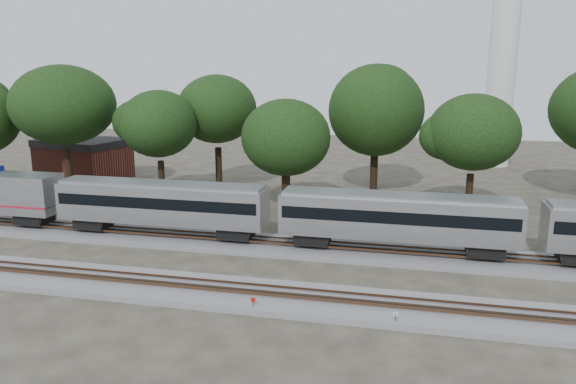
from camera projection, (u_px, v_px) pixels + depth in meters
name	position (u px, v px, depth m)	size (l,w,h in m)	color
ground	(248.00, 274.00, 39.78)	(160.00, 160.00, 0.00)	#383328
track_far	(270.00, 245.00, 45.44)	(160.00, 5.00, 0.73)	slate
track_near	(230.00, 293.00, 35.94)	(160.00, 5.00, 0.73)	slate
switch_stand_red	(253.00, 303.00, 33.47)	(0.31, 0.06, 0.98)	#512D19
switch_stand_white	(396.00, 318.00, 31.52)	(0.31, 0.10, 0.99)	#512D19
switch_lever	(297.00, 310.00, 33.62)	(0.50, 0.30, 0.30)	#512D19
brick_building	(83.00, 159.00, 72.43)	(12.09, 9.74, 5.13)	maroon
tree_1	(63.00, 105.00, 60.63)	(10.39, 10.39, 14.64)	black
tree_2	(159.00, 124.00, 58.19)	(8.61, 8.61, 12.14)	black
tree_3	(217.00, 109.00, 63.45)	(9.70, 9.70, 13.68)	black
tree_4	(286.00, 138.00, 54.57)	(7.66, 7.66, 10.80)	black
tree_5	(376.00, 110.00, 61.50)	(9.72, 9.72, 13.71)	black
tree_6	(474.00, 132.00, 51.24)	(8.58, 8.58, 12.10)	black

